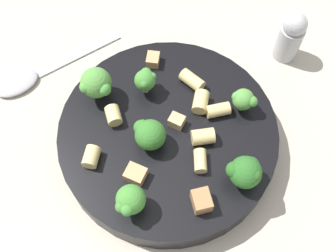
{
  "coord_description": "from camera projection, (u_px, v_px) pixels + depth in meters",
  "views": [
    {
      "loc": [
        0.17,
        -0.14,
        0.47
      ],
      "look_at": [
        0.0,
        0.0,
        0.05
      ],
      "focal_mm": 45.0,
      "sensor_mm": 36.0,
      "label": 1
    }
  ],
  "objects": [
    {
      "name": "rigatoni_6",
      "position": [
        198.0,
        99.0,
        0.49
      ],
      "size": [
        0.03,
        0.03,
        0.02
      ],
      "primitive_type": "cylinder",
      "rotation": [
        1.57,
        0.0,
        0.66
      ],
      "color": "#E0C67F",
      "rests_on": "pasta_bowl"
    },
    {
      "name": "pasta_bowl",
      "position": [
        168.0,
        136.0,
        0.49
      ],
      "size": [
        0.25,
        0.25,
        0.04
      ],
      "color": "black",
      "rests_on": "ground_plane"
    },
    {
      "name": "chicken_chunk_3",
      "position": [
        136.0,
        174.0,
        0.45
      ],
      "size": [
        0.03,
        0.03,
        0.01
      ],
      "primitive_type": "cube",
      "rotation": [
        0.0,
        0.0,
        0.44
      ],
      "color": "tan",
      "rests_on": "pasta_bowl"
    },
    {
      "name": "rigatoni_0",
      "position": [
        203.0,
        137.0,
        0.47
      ],
      "size": [
        0.03,
        0.03,
        0.02
      ],
      "primitive_type": "cylinder",
      "rotation": [
        1.57,
        0.0,
        2.58
      ],
      "color": "#E0C67F",
      "rests_on": "pasta_bowl"
    },
    {
      "name": "broccoli_floret_0",
      "position": [
        145.0,
        80.0,
        0.49
      ],
      "size": [
        0.02,
        0.03,
        0.03
      ],
      "color": "#93B766",
      "rests_on": "pasta_bowl"
    },
    {
      "name": "chicken_chunk_2",
      "position": [
        153.0,
        60.0,
        0.52
      ],
      "size": [
        0.02,
        0.02,
        0.01
      ],
      "primitive_type": "cube",
      "rotation": [
        0.0,
        0.0,
        2.3
      ],
      "color": "tan",
      "rests_on": "pasta_bowl"
    },
    {
      "name": "chicken_chunk_0",
      "position": [
        174.0,
        119.0,
        0.48
      ],
      "size": [
        0.02,
        0.02,
        0.01
      ],
      "primitive_type": "cube",
      "rotation": [
        0.0,
        0.0,
        0.4
      ],
      "color": "tan",
      "rests_on": "pasta_bowl"
    },
    {
      "name": "rigatoni_2",
      "position": [
        113.0,
        115.0,
        0.48
      ],
      "size": [
        0.03,
        0.02,
        0.02
      ],
      "primitive_type": "cylinder",
      "rotation": [
        1.57,
        0.0,
        1.16
      ],
      "color": "#E0C67F",
      "rests_on": "pasta_bowl"
    },
    {
      "name": "ground_plane",
      "position": [
        168.0,
        144.0,
        0.51
      ],
      "size": [
        2.0,
        2.0,
        0.0
      ],
      "primitive_type": "plane",
      "color": "#BCB29E"
    },
    {
      "name": "rigatoni_3",
      "position": [
        192.0,
        80.0,
        0.5
      ],
      "size": [
        0.03,
        0.02,
        0.02
      ],
      "primitive_type": "cylinder",
      "rotation": [
        1.57,
        0.0,
        1.7
      ],
      "color": "#E0C67F",
      "rests_on": "pasta_bowl"
    },
    {
      "name": "chicken_chunk_1",
      "position": [
        201.0,
        201.0,
        0.43
      ],
      "size": [
        0.03,
        0.03,
        0.02
      ],
      "primitive_type": "cube",
      "rotation": [
        0.0,
        0.0,
        2.68
      ],
      "color": "#A87A4C",
      "rests_on": "pasta_bowl"
    },
    {
      "name": "broccoli_floret_5",
      "position": [
        130.0,
        201.0,
        0.42
      ],
      "size": [
        0.03,
        0.03,
        0.04
      ],
      "color": "#93B766",
      "rests_on": "pasta_bowl"
    },
    {
      "name": "broccoli_floret_4",
      "position": [
        245.0,
        172.0,
        0.43
      ],
      "size": [
        0.03,
        0.04,
        0.04
      ],
      "color": "#93B766",
      "rests_on": "pasta_bowl"
    },
    {
      "name": "broccoli_floret_2",
      "position": [
        243.0,
        100.0,
        0.48
      ],
      "size": [
        0.03,
        0.02,
        0.03
      ],
      "color": "#93B766",
      "rests_on": "pasta_bowl"
    },
    {
      "name": "pepper_shaker",
      "position": [
        290.0,
        36.0,
        0.54
      ],
      "size": [
        0.03,
        0.03,
        0.08
      ],
      "color": "#B2B2B7",
      "rests_on": "ground_plane"
    },
    {
      "name": "spoon",
      "position": [
        33.0,
        75.0,
        0.55
      ],
      "size": [
        0.05,
        0.18,
        0.01
      ],
      "color": "#B2B2B7",
      "rests_on": "ground_plane"
    },
    {
      "name": "rigatoni_1",
      "position": [
        91.0,
        157.0,
        0.46
      ],
      "size": [
        0.03,
        0.03,
        0.02
      ],
      "primitive_type": "cylinder",
      "rotation": [
        1.57,
        0.0,
        0.68
      ],
      "color": "#E0C67F",
      "rests_on": "pasta_bowl"
    },
    {
      "name": "rigatoni_5",
      "position": [
        218.0,
        110.0,
        0.48
      ],
      "size": [
        0.03,
        0.03,
        0.02
      ],
      "primitive_type": "cylinder",
      "rotation": [
        1.57,
        0.0,
        2.66
      ],
      "color": "#E0C67F",
      "rests_on": "pasta_bowl"
    },
    {
      "name": "broccoli_floret_3",
      "position": [
        149.0,
        134.0,
        0.46
      ],
      "size": [
        0.04,
        0.03,
        0.04
      ],
      "color": "#93B766",
      "rests_on": "pasta_bowl"
    },
    {
      "name": "broccoli_floret_1",
      "position": [
        96.0,
        84.0,
        0.48
      ],
      "size": [
        0.04,
        0.04,
        0.04
      ],
      "color": "#84AD60",
      "rests_on": "pasta_bowl"
    },
    {
      "name": "rigatoni_4",
      "position": [
        199.0,
        162.0,
        0.46
      ],
      "size": [
        0.03,
        0.03,
        0.01
      ],
      "primitive_type": "cylinder",
      "rotation": [
        1.57,
        0.0,
        0.88
      ],
      "color": "#E0C67F",
      "rests_on": "pasta_bowl"
    }
  ]
}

